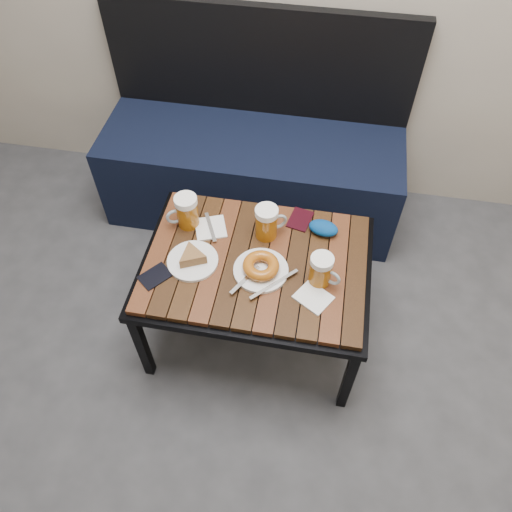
% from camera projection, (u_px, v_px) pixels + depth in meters
% --- Properties ---
extents(bench, '(1.40, 0.50, 0.95)m').
position_uv_depth(bench, '(252.00, 165.00, 2.43)').
color(bench, black).
rests_on(bench, ground).
extents(cafe_table, '(0.84, 0.62, 0.47)m').
position_uv_depth(cafe_table, '(256.00, 268.00, 1.85)').
color(cafe_table, black).
rests_on(cafe_table, ground).
extents(beer_mug_left, '(0.13, 0.11, 0.14)m').
position_uv_depth(beer_mug_left, '(186.00, 211.00, 1.87)').
color(beer_mug_left, '#94500B').
rests_on(beer_mug_left, cafe_table).
extents(beer_mug_centre, '(0.13, 0.11, 0.14)m').
position_uv_depth(beer_mug_centre, '(267.00, 222.00, 1.84)').
color(beer_mug_centre, '#94500B').
rests_on(beer_mug_centre, cafe_table).
extents(beer_mug_right, '(0.12, 0.10, 0.13)m').
position_uv_depth(beer_mug_right, '(321.00, 270.00, 1.71)').
color(beer_mug_right, '#94500B').
rests_on(beer_mug_right, cafe_table).
extents(plate_pie, '(0.19, 0.19, 0.05)m').
position_uv_depth(plate_pie, '(192.00, 258.00, 1.80)').
color(plate_pie, white).
rests_on(plate_pie, cafe_table).
extents(plate_bagel, '(0.23, 0.23, 0.05)m').
position_uv_depth(plate_bagel, '(261.00, 268.00, 1.77)').
color(plate_bagel, white).
rests_on(plate_bagel, cafe_table).
extents(napkin_left, '(0.15, 0.15, 0.01)m').
position_uv_depth(napkin_left, '(211.00, 228.00, 1.91)').
color(napkin_left, white).
rests_on(napkin_left, cafe_table).
extents(napkin_right, '(0.15, 0.14, 0.01)m').
position_uv_depth(napkin_right, '(313.00, 297.00, 1.71)').
color(napkin_right, white).
rests_on(napkin_right, cafe_table).
extents(passport_navy, '(0.13, 0.13, 0.01)m').
position_uv_depth(passport_navy, '(155.00, 276.00, 1.77)').
color(passport_navy, black).
rests_on(passport_navy, cafe_table).
extents(passport_burgundy, '(0.10, 0.13, 0.01)m').
position_uv_depth(passport_burgundy, '(300.00, 219.00, 1.94)').
color(passport_burgundy, black).
rests_on(passport_burgundy, cafe_table).
extents(knit_pouch, '(0.12, 0.09, 0.05)m').
position_uv_depth(knit_pouch, '(323.00, 228.00, 1.88)').
color(knit_pouch, '#05107E').
rests_on(knit_pouch, cafe_table).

